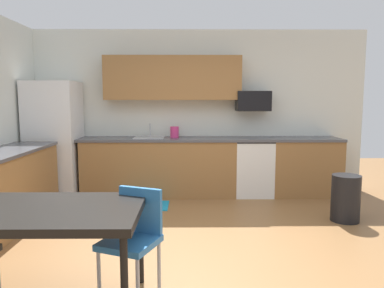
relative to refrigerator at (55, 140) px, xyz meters
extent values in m
plane|color=olive|center=(2.18, -2.22, -0.92)|extent=(12.00, 12.00, 0.00)
cube|color=silver|center=(2.18, 0.43, 0.43)|extent=(5.80, 0.10, 2.70)
cube|color=olive|center=(1.66, 0.08, -0.47)|extent=(2.45, 0.60, 0.90)
cube|color=olive|center=(4.03, 0.08, -0.47)|extent=(1.10, 0.60, 0.90)
cube|color=olive|center=(-0.12, -1.42, -0.47)|extent=(0.60, 2.00, 0.90)
cube|color=#4C4C51|center=(2.18, 0.08, 0.00)|extent=(4.80, 0.64, 0.04)
cube|color=#4C4C51|center=(-0.12, -1.42, 0.00)|extent=(0.64, 2.00, 0.04)
cube|color=olive|center=(1.88, 0.21, 0.98)|extent=(2.20, 0.34, 0.70)
cube|color=white|center=(0.00, 0.00, 0.00)|extent=(0.76, 0.70, 1.84)
cube|color=white|center=(3.18, 0.08, -0.48)|extent=(0.60, 0.60, 0.88)
cube|color=black|center=(3.18, 0.08, -0.02)|extent=(0.60, 0.60, 0.03)
cube|color=black|center=(3.18, 0.18, 0.61)|extent=(0.54, 0.36, 0.32)
cube|color=#A5A8AD|center=(1.50, 0.08, -0.04)|extent=(0.48, 0.40, 0.14)
cylinder|color=#B2B5BA|center=(1.50, 0.26, 0.12)|extent=(0.02, 0.02, 0.24)
cube|color=black|center=(1.09, -3.22, -0.17)|extent=(1.40, 0.90, 0.06)
cylinder|color=black|center=(1.73, -2.83, -0.56)|extent=(0.05, 0.05, 0.72)
cube|color=#2D72B7|center=(1.67, -3.07, -0.47)|extent=(0.52, 0.52, 0.05)
cube|color=#2D72B7|center=(1.74, -2.90, -0.27)|extent=(0.37, 0.18, 0.40)
cylinder|color=#B2B2B7|center=(1.45, -3.16, -0.71)|extent=(0.03, 0.03, 0.42)
cylinder|color=#B2B2B7|center=(1.77, -3.29, -0.71)|extent=(0.03, 0.03, 0.42)
cylinder|color=#B2B2B7|center=(1.58, -2.85, -0.71)|extent=(0.03, 0.03, 0.42)
cylinder|color=#B2B2B7|center=(1.90, -2.98, -0.71)|extent=(0.03, 0.03, 0.42)
cylinder|color=black|center=(4.16, -1.25, -0.62)|extent=(0.36, 0.36, 0.60)
cube|color=#198CBF|center=(1.49, -0.57, -0.91)|extent=(0.70, 0.50, 0.01)
cylinder|color=#CC3372|center=(1.91, 0.13, 0.10)|extent=(0.14, 0.14, 0.20)
camera|label=1|loc=(2.14, -5.84, 0.65)|focal=34.45mm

